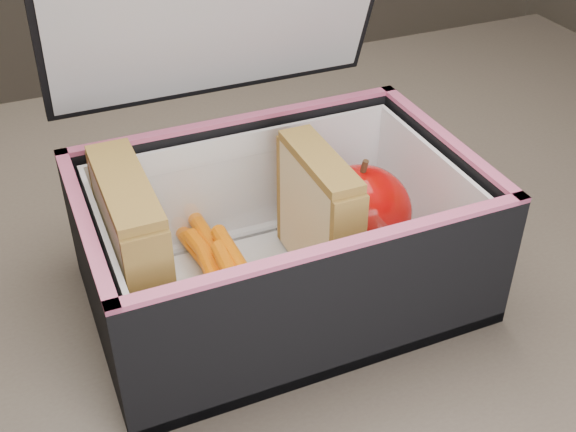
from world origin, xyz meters
The scene contains 8 objects.
kitchen_table centered at (0.00, 0.00, 0.66)m, with size 1.20×0.80×0.75m.
lunch_bag centered at (0.01, -0.03, 0.81)m, with size 0.28×0.25×0.28m.
plastic_tub centered at (-0.03, -0.03, 0.80)m, with size 0.19×0.13×0.08m, color white, non-canonical shape.
sandwich_left centered at (-0.10, -0.03, 0.82)m, with size 0.03×0.11×0.12m.
sandwich_right centered at (0.04, -0.03, 0.82)m, with size 0.03×0.09×0.10m.
carrot_sticks centered at (-0.04, -0.03, 0.78)m, with size 0.04×0.16×0.03m.
paper_napkin centered at (0.08, -0.03, 0.77)m, with size 0.07×0.07×0.01m, color white.
red_apple centered at (0.08, -0.03, 0.81)m, with size 0.10×0.10×0.08m.
Camera 1 is at (-0.15, -0.42, 1.12)m, focal length 45.00 mm.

